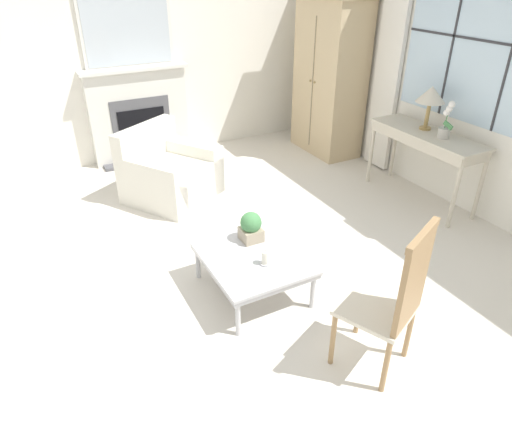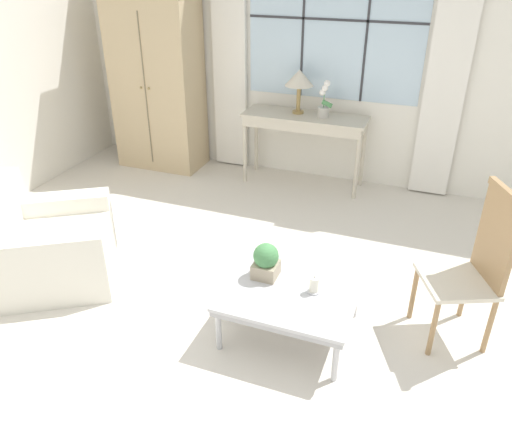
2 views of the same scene
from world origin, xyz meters
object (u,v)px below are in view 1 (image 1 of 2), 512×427
Objects in this scene: armoire at (330,77)px; console_table at (427,140)px; fireplace at (138,107)px; pillar_candle at (266,258)px; potted_plant_small at (251,227)px; side_chair_wooden at (395,296)px; coffee_table at (253,260)px; armchair_upholstered at (169,175)px; potted_orchid at (446,124)px; table_lamp at (431,96)px.

armoire is 1.83m from console_table.
fireplace is at bearing -137.72° from console_table.
fireplace is 16.94× the size of pillar_candle.
potted_plant_small is (2.20, -2.35, -0.56)m from armoire.
side_chair_wooden is at bearing 20.86° from pillar_candle.
fireplace is 2.62m from armoire.
console_table reaches higher than coffee_table.
armchair_upholstered is at bearing -178.02° from pillar_candle.
potted_plant_small is at bearing 1.60° from fireplace.
fireplace is 1.04× the size of armoire.
side_chair_wooden is 1.25m from coffee_table.
coffee_table is at bearing -24.42° from potted_plant_small.
pillar_candle is at bearing -72.52° from console_table.
console_table is at bearing -177.76° from potted_orchid.
console_table is (1.80, 0.04, -0.34)m from armoire.
armchair_upholstered is 2.16m from pillar_candle.
armoire is 3.26m from potted_plant_small.
armoire is at bearing 134.67° from coffee_table.
coffee_table is at bearing 1.08° from armchair_upholstered.
side_chair_wooden is at bearing 13.07° from potted_plant_small.
armoire reaches higher than table_lamp.
potted_plant_small reaches higher than pillar_candle.
pillar_candle is (2.16, 0.07, 0.14)m from armchair_upholstered.
pillar_candle is at bearing -76.84° from potted_orchid.
armchair_upholstered is (1.33, -0.05, -0.45)m from fireplace.
pillar_candle is (0.37, -0.06, -0.08)m from potted_plant_small.
potted_orchid is 2.60m from coffee_table.
console_table is at bearing 107.48° from pillar_candle.
potted_orchid is (0.29, -0.04, -0.22)m from table_lamp.
side_chair_wooden reaches higher than coffee_table.
console_table is at bearing 1.12° from armoire.
potted_plant_small is at bearing -85.10° from potted_orchid.
fireplace is at bearing -110.62° from armoire.
console_table is 2.59m from coffee_table.
armoire is 4.43× the size of table_lamp.
table_lamp reaches higher than potted_plant_small.
fireplace is 1.40m from armchair_upholstered.
coffee_table is 0.29m from potted_plant_small.
fireplace is 3.67m from console_table.
potted_orchid reaches higher than pillar_candle.
pillar_candle is (-0.99, -0.38, -0.20)m from side_chair_wooden.
side_chair_wooden reaches higher than armchair_upholstered.
potted_orchid reaches higher than coffee_table.
fireplace is 3.83m from potted_orchid.
coffee_table is (0.42, -2.49, -0.63)m from potted_orchid.
table_lamp is 0.42× the size of side_chair_wooden.
fireplace is 5.52× the size of potted_orchid.
console_table is 2.42m from potted_plant_small.
table_lamp is at bearing 63.30° from armchair_upholstered.
table_lamp is 1.82× the size of potted_plant_small.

